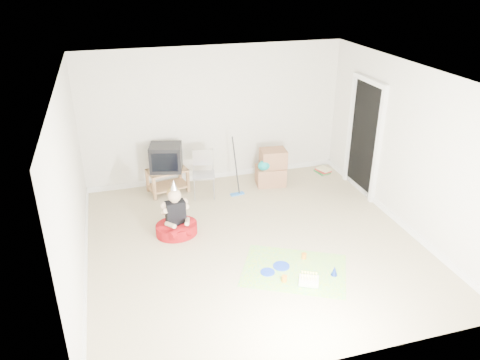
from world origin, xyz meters
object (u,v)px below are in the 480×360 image
object	(u,v)px
birthday_cake	(309,281)
seated_woman	(176,222)
cardboard_boxes	(271,168)
crt_tv	(166,158)
folding_chair	(204,175)
tv_stand	(167,179)

from	to	relation	value
birthday_cake	seated_woman	bearing A→B (deg)	130.58
cardboard_boxes	seated_woman	xyz separation A→B (m)	(-2.06, -1.33, -0.13)
seated_woman	crt_tv	bearing A→B (deg)	86.86
crt_tv	folding_chair	world-z (taller)	crt_tv
crt_tv	birthday_cake	bearing A→B (deg)	-53.27
folding_chair	cardboard_boxes	xyz separation A→B (m)	(1.36, 0.15, -0.09)
seated_woman	cardboard_boxes	bearing A→B (deg)	32.90
crt_tv	birthday_cake	distance (m)	3.66
folding_chair	seated_woman	world-z (taller)	seated_woman
crt_tv	seated_woman	world-z (taller)	seated_woman
crt_tv	folding_chair	distance (m)	0.77
tv_stand	birthday_cake	distance (m)	3.61
crt_tv	seated_woman	distance (m)	1.63
crt_tv	cardboard_boxes	distance (m)	2.02
tv_stand	cardboard_boxes	xyz separation A→B (m)	(1.98, -0.22, 0.07)
folding_chair	cardboard_boxes	world-z (taller)	folding_chair
seated_woman	birthday_cake	distance (m)	2.32
cardboard_boxes	birthday_cake	world-z (taller)	cardboard_boxes
folding_chair	crt_tv	bearing A→B (deg)	148.96
cardboard_boxes	crt_tv	bearing A→B (deg)	173.74
tv_stand	cardboard_boxes	distance (m)	1.99
folding_chair	seated_woman	xyz separation A→B (m)	(-0.70, -1.18, -0.22)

